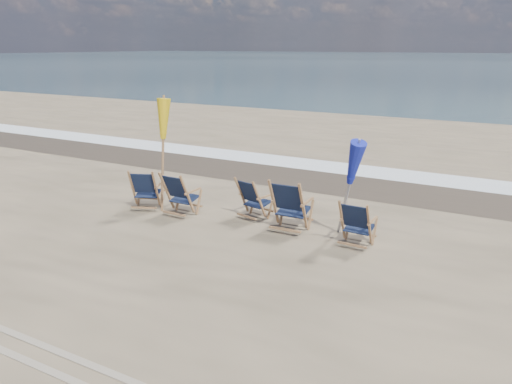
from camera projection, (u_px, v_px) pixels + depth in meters
surf_foam at (355, 170)px, 14.66m from camera, size 200.00×1.40×0.01m
wet_sand_strip at (338, 181)px, 13.40m from camera, size 200.00×2.60×0.00m
beach_chair_0 at (156, 190)px, 10.91m from camera, size 0.82×0.86×0.94m
beach_chair_1 at (187, 196)px, 10.40m from camera, size 0.65×0.72×0.99m
beach_chair_2 at (259, 201)px, 10.20m from camera, size 0.73×0.78×0.91m
beach_chair_3 at (303, 208)px, 9.46m from camera, size 0.73×0.81×1.10m
beach_chair_4 at (369, 227)px, 8.78m from camera, size 0.60×0.67×0.91m
umbrella_yellow at (161, 125)px, 10.56m from camera, size 0.30×0.30×2.43m
umbrella_blue at (349, 161)px, 9.09m from camera, size 0.30×0.30×2.01m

